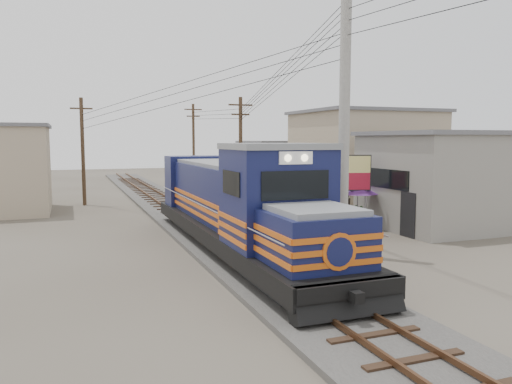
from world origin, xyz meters
name	(u,v)px	position (x,y,z in m)	size (l,w,h in m)	color
ground	(249,260)	(0.00, 0.00, 0.00)	(120.00, 120.00, 0.00)	#473F35
ballast	(187,217)	(0.00, 10.00, 0.08)	(3.60, 70.00, 0.16)	#595651
track	(187,214)	(0.00, 10.00, 0.26)	(1.15, 70.00, 0.12)	#51331E
locomotive	(238,207)	(0.00, 1.24, 1.76)	(3.00, 16.33, 4.05)	black
utility_pole_main	(344,120)	(3.50, -0.50, 5.00)	(0.40, 0.40, 10.00)	#9E9B93
wooden_pole_mid	(241,149)	(4.50, 14.00, 3.68)	(1.60, 0.24, 7.00)	#4C3826
wooden_pole_far	(194,144)	(4.80, 28.00, 3.93)	(1.60, 0.24, 7.50)	#4C3826
wooden_pole_left	(83,149)	(-5.00, 18.00, 3.68)	(1.60, 0.24, 7.00)	#4C3826
power_lines	(188,74)	(-0.14, 8.49, 7.56)	(9.65, 19.00, 3.30)	black
shophouse_front	(449,179)	(11.50, 3.00, 2.36)	(7.35, 6.30, 4.70)	gray
shophouse_mid	(364,158)	(12.50, 12.00, 3.11)	(8.40, 7.35, 6.20)	tan
shophouse_back	(283,166)	(11.00, 22.00, 2.11)	(6.30, 6.30, 4.20)	gray
billboard	(347,175)	(6.29, 3.90, 2.65)	(2.26, 0.78, 3.59)	#99999E
market_umbrella	(358,189)	(7.09, 4.17, 1.94)	(2.08, 2.08, 2.20)	black
vendor	(346,209)	(6.91, 4.93, 0.88)	(0.64, 0.42, 1.75)	black
plant_nursery	(314,218)	(5.30, 5.26, 0.44)	(3.21, 3.03, 1.12)	#225618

